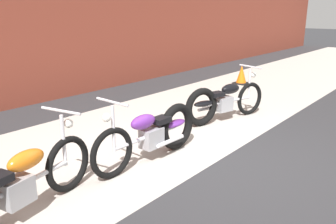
{
  "coord_description": "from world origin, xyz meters",
  "views": [
    {
      "loc": [
        -3.95,
        -2.35,
        2.09
      ],
      "look_at": [
        -0.47,
        0.54,
        0.75
      ],
      "focal_mm": 36.71,
      "sensor_mm": 36.0,
      "label": 1
    }
  ],
  "objects": [
    {
      "name": "traffic_cone",
      "position": [
        5.14,
        2.37,
        0.25
      ],
      "size": [
        0.4,
        0.4,
        0.55
      ],
      "color": "orange",
      "rests_on": "ground"
    },
    {
      "name": "motorcycle_black",
      "position": [
        1.65,
        0.96,
        0.4
      ],
      "size": [
        1.96,
        0.78,
        1.03
      ],
      "rotation": [
        0.0,
        0.0,
        -0.27
      ],
      "color": "black",
      "rests_on": "ground"
    },
    {
      "name": "ground_plane",
      "position": [
        0.0,
        0.0,
        0.0
      ],
      "size": [
        80.0,
        80.0,
        0.0
      ],
      "primitive_type": "plane",
      "color": "#2D2D30"
    },
    {
      "name": "motorcycle_orange",
      "position": [
        -2.63,
        0.79,
        0.4
      ],
      "size": [
        1.99,
        0.67,
        1.03
      ],
      "rotation": [
        0.0,
        0.0,
        0.2
      ],
      "color": "black",
      "rests_on": "ground"
    },
    {
      "name": "motorcycle_purple",
      "position": [
        -0.48,
        0.77,
        0.4
      ],
      "size": [
        2.01,
        0.58,
        1.03
      ],
      "rotation": [
        0.0,
        0.0,
        3.12
      ],
      "color": "black",
      "rests_on": "ground"
    },
    {
      "name": "sidewalk_slab",
      "position": [
        0.0,
        1.75,
        0.0
      ],
      "size": [
        36.0,
        3.5,
        0.01
      ],
      "primitive_type": "cube",
      "color": "#B2ADA3",
      "rests_on": "ground"
    }
  ]
}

